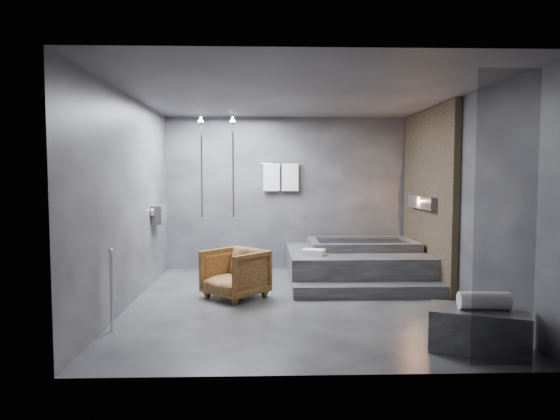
{
  "coord_description": "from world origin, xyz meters",
  "views": [
    {
      "loc": [
        -0.45,
        -6.71,
        1.74
      ],
      "look_at": [
        -0.23,
        0.3,
        1.25
      ],
      "focal_mm": 32.0,
      "sensor_mm": 36.0,
      "label": 1
    }
  ],
  "objects": [
    {
      "name": "deck_towel",
      "position": [
        0.31,
        0.93,
        0.55
      ],
      "size": [
        0.41,
        0.35,
        0.09
      ],
      "primitive_type": "cube",
      "rotation": [
        0.0,
        0.0,
        -0.35
      ],
      "color": "silver",
      "rests_on": "tub_deck"
    },
    {
      "name": "room",
      "position": [
        0.4,
        0.24,
        1.73
      ],
      "size": [
        5.0,
        5.04,
        2.82
      ],
      "color": "#29282B",
      "rests_on": "ground"
    },
    {
      "name": "tub_deck",
      "position": [
        1.05,
        1.45,
        0.25
      ],
      "size": [
        2.2,
        2.0,
        0.5
      ],
      "primitive_type": "cube",
      "color": "#2D2D2F",
      "rests_on": "ground"
    },
    {
      "name": "tub_step",
      "position": [
        1.05,
        0.27,
        0.09
      ],
      "size": [
        2.2,
        0.36,
        0.18
      ],
      "primitive_type": "cube",
      "color": "#2D2D2F",
      "rests_on": "ground"
    },
    {
      "name": "rolled_towel",
      "position": [
        1.72,
        -1.94,
        0.5
      ],
      "size": [
        0.5,
        0.21,
        0.18
      ],
      "primitive_type": "cylinder",
      "rotation": [
        0.0,
        1.57,
        -0.08
      ],
      "color": "white",
      "rests_on": "concrete_bench"
    },
    {
      "name": "driftwood_chair",
      "position": [
        -0.87,
        0.3,
        0.35
      ],
      "size": [
        1.06,
        1.06,
        0.69
      ],
      "primitive_type": "imported",
      "rotation": [
        0.0,
        0.0,
        -0.77
      ],
      "color": "#4A2B12",
      "rests_on": "ground"
    },
    {
      "name": "concrete_bench",
      "position": [
        1.67,
        -1.93,
        0.21
      ],
      "size": [
        1.04,
        0.81,
        0.41
      ],
      "primitive_type": "cube",
      "rotation": [
        0.0,
        0.0,
        -0.38
      ],
      "color": "#2D2D2F",
      "rests_on": "ground"
    }
  ]
}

